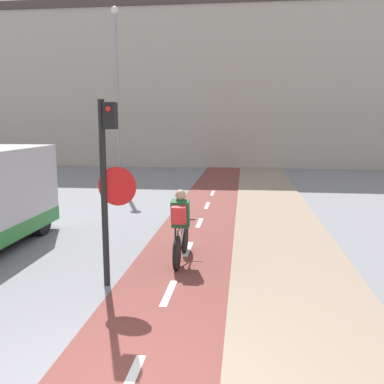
# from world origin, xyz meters

# --- Properties ---
(building_row_background) EXTENTS (60.00, 5.20, 10.03)m
(building_row_background) POSITION_xyz_m (0.00, 24.81, 5.02)
(building_row_background) COLOR #B2A899
(building_row_background) RESTS_ON ground_plane
(traffic_light_pole) EXTENTS (0.67, 0.25, 3.23)m
(traffic_light_pole) POSITION_xyz_m (-1.08, 3.27, 2.00)
(traffic_light_pole) COLOR black
(traffic_light_pole) RESTS_ON ground_plane
(street_lamp_far) EXTENTS (0.36, 0.36, 7.88)m
(street_lamp_far) POSITION_xyz_m (-4.63, 15.83, 4.73)
(street_lamp_far) COLOR gray
(street_lamp_far) RESTS_ON ground_plane
(cyclist_near) EXTENTS (0.46, 1.78, 1.51)m
(cyclist_near) POSITION_xyz_m (-0.04, 4.68, 0.72)
(cyclist_near) COLOR black
(cyclist_near) RESTS_ON ground_plane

